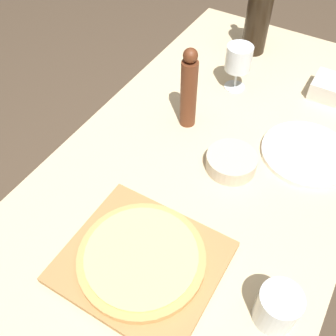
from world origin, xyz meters
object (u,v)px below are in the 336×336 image
Objects in this scene: pepper_mill at (189,90)px; wine_glass at (239,59)px; pizza at (142,257)px; small_bowl at (231,162)px; wine_bottle at (258,16)px.

pepper_mill is 1.66× the size of wine_glass.
pizza is at bearing -82.83° from wine_glass.
wine_glass is at bearing 77.35° from pepper_mill.
pepper_mill is 0.24m from wine_glass.
pizza is at bearing -73.28° from pepper_mill.
pepper_mill reaches higher than wine_glass.
pepper_mill is 1.84× the size of small_bowl.
wine_glass is at bearing 112.64° from small_bowl.
pepper_mill is (-0.02, -0.48, -0.01)m from wine_bottle.
wine_bottle is at bearing 87.94° from pepper_mill.
pepper_mill is at bearing -92.06° from wine_bottle.
wine_bottle is at bearing 97.50° from pizza.
wine_glass is at bearing 97.17° from pizza.
pepper_mill reaches higher than small_bowl.
small_bowl is (0.19, -0.10, -0.10)m from pepper_mill.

